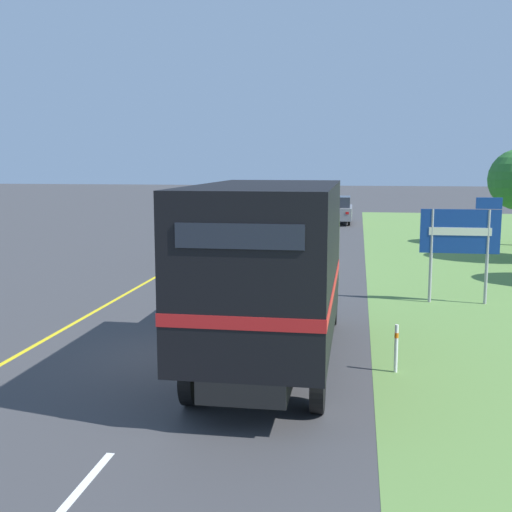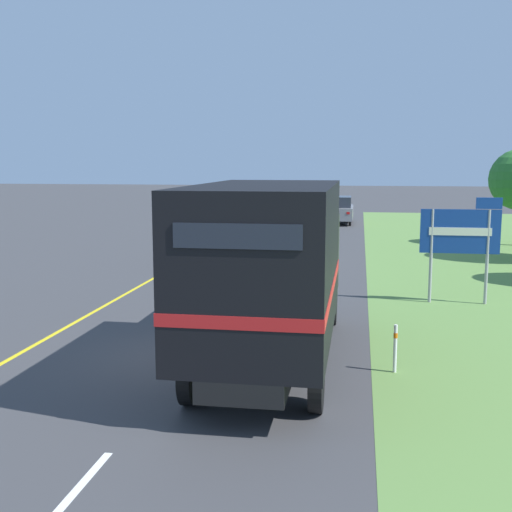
{
  "view_description": "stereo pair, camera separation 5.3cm",
  "coord_description": "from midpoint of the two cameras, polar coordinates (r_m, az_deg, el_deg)",
  "views": [
    {
      "loc": [
        3.35,
        -12.67,
        4.05
      ],
      "look_at": [
        0.3,
        6.5,
        1.2
      ],
      "focal_mm": 45.0,
      "sensor_mm": 36.0,
      "label": 1
    },
    {
      "loc": [
        3.4,
        -12.66,
        4.05
      ],
      "look_at": [
        0.3,
        6.5,
        1.2
      ],
      "focal_mm": 45.0,
      "sensor_mm": 36.0,
      "label": 2
    }
  ],
  "objects": [
    {
      "name": "edge_line_yellow",
      "position": [
        25.31,
        -7.16,
        -0.91
      ],
      "size": [
        0.12,
        57.93,
        0.01
      ],
      "primitive_type": "cube",
      "color": "yellow",
      "rests_on": "ground"
    },
    {
      "name": "lead_car_white",
      "position": [
        26.32,
        -2.34,
        1.75
      ],
      "size": [
        1.8,
        4.41,
        2.06
      ],
      "color": "black",
      "rests_on": "ground"
    },
    {
      "name": "centre_dash_mid_b",
      "position": [
        27.08,
        1.93,
        -0.25
      ],
      "size": [
        0.12,
        2.6,
        0.01
      ],
      "primitive_type": "cube",
      "color": "white",
      "rests_on": "ground"
    },
    {
      "name": "centre_dash_farthest",
      "position": [
        40.11,
        4.33,
        2.54
      ],
      "size": [
        0.12,
        2.6,
        0.01
      ],
      "primitive_type": "cube",
      "color": "white",
      "rests_on": "ground"
    },
    {
      "name": "highway_sign",
      "position": [
        19.21,
        17.88,
        1.82
      ],
      "size": [
        2.22,
        0.09,
        3.06
      ],
      "color": "#9E9EA3",
      "rests_on": "ground"
    },
    {
      "name": "centre_dash_mid_a",
      "position": [
        20.65,
        -0.39,
        -2.95
      ],
      "size": [
        0.12,
        2.6,
        0.01
      ],
      "primitive_type": "cube",
      "color": "white",
      "rests_on": "ground"
    },
    {
      "name": "centre_dash_far",
      "position": [
        33.58,
        3.36,
        1.41
      ],
      "size": [
        0.12,
        2.6,
        0.01
      ],
      "primitive_type": "cube",
      "color": "white",
      "rests_on": "ground"
    },
    {
      "name": "centre_dash_nearest",
      "position": [
        8.58,
        -16.24,
        -20.15
      ],
      "size": [
        0.12,
        2.6,
        0.01
      ],
      "primitive_type": "cube",
      "color": "white",
      "rests_on": "ground"
    },
    {
      "name": "centre_dash_near",
      "position": [
        14.37,
        -4.83,
        -8.04
      ],
      "size": [
        0.12,
        2.6,
        0.01
      ],
      "primitive_type": "cube",
      "color": "white",
      "rests_on": "ground"
    },
    {
      "name": "delineator_post",
      "position": [
        12.8,
        12.39,
        -7.92
      ],
      "size": [
        0.08,
        0.08,
        0.95
      ],
      "color": "white",
      "rests_on": "ground"
    },
    {
      "name": "horse_trailer_truck",
      "position": [
        12.64,
        1.53,
        -0.88
      ],
      "size": [
        2.49,
        7.85,
        3.65
      ],
      "color": "black",
      "rests_on": "ground"
    },
    {
      "name": "lead_car_grey_ahead",
      "position": [
        43.01,
        7.45,
        4.11
      ],
      "size": [
        1.8,
        4.53,
        1.8
      ],
      "color": "black",
      "rests_on": "ground"
    },
    {
      "name": "ground_plane",
      "position": [
        13.72,
        -5.54,
        -8.85
      ],
      "size": [
        200.0,
        200.0,
        0.0
      ],
      "primitive_type": "plane",
      "color": "#3D3D3F"
    }
  ]
}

